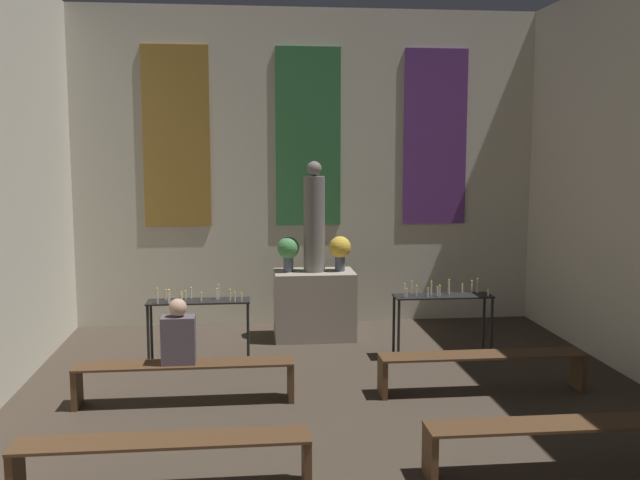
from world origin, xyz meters
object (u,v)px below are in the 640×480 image
Objects in this scene: statue at (314,220)px; flower_vase_right at (340,249)px; candle_rack_left at (199,310)px; candle_rack_right at (443,304)px; person_seated at (178,335)px; altar at (314,305)px; pew_third_left at (164,452)px; flower_vase_left at (288,250)px; pew_back_right at (482,363)px; pew_back_left at (185,373)px; pew_third_right at (563,435)px.

statue reaches higher than flower_vase_right.
candle_rack_left is (-1.98, -1.17, -0.60)m from flower_vase_right.
candle_rack_right is 3.62m from person_seated.
pew_third_left is at bearing -109.63° from altar.
flower_vase_left reaches higher than pew_back_right.
candle_rack_right is at bearing 23.32° from person_seated.
flower_vase_left is 3.05m from pew_back_left.
pew_back_right is (1.66, -2.59, -1.40)m from statue.
altar is 0.90m from flower_vase_right.
person_seated is at bearing -129.01° from flower_vase_right.
flower_vase_left reaches higher than pew_back_left.
pew_third_right is at bearing -46.98° from candle_rack_left.
pew_third_left is (-1.29, -4.66, -0.97)m from flower_vase_left.
candle_rack_right is at bearing 23.71° from pew_back_left.
candle_rack_left reaches higher than pew_third_left.
pew_back_left is (-1.66, -2.59, -1.40)m from statue.
person_seated is (-3.39, 0.00, 0.42)m from pew_back_right.
person_seated is (-0.06, 0.00, 0.42)m from pew_back_left.
pew_back_left is (-2.04, -2.59, -0.97)m from flower_vase_right.
person_seated reaches higher than candle_rack_left.
statue reaches higher than candle_rack_left.
person_seated is at bearing -156.68° from candle_rack_right.
pew_third_right is (3.33, 0.00, 0.00)m from pew_third_left.
altar is 0.89× the size of candle_rack_right.
flower_vase_right is at bearing 66.37° from pew_third_left.
candle_rack_left is 3.20m from candle_rack_right.
flower_vase_right is 0.22× the size of pew_back_right.
altar is 0.49× the size of pew_back_left.
flower_vase_left is 0.22× the size of pew_third_left.
altar is 1.24m from statue.
flower_vase_left is at bearing 128.19° from pew_back_right.
candle_rack_right is (3.20, 0.00, 0.00)m from candle_rack_left.
person_seated is at bearing -123.60° from altar.
altar is at bearing 122.66° from pew_back_right.
flower_vase_right is at bearing 0.00° from statue.
flower_vase_right is (0.38, 0.00, -0.43)m from statue.
statue is 2.23m from candle_rack_left.
pew_third_left is 1.00× the size of pew_third_right.
candle_rack_left reaches higher than pew_back_left.
statue is at bearing 70.37° from pew_third_left.
pew_back_left is at bearing -128.19° from flower_vase_right.
candle_rack_right is (1.97, -1.16, -0.60)m from flower_vase_left.
person_seated reaches higher than candle_rack_right.
pew_third_right is (0.07, -3.50, -0.37)m from candle_rack_right.
candle_rack_right is at bearing 47.04° from pew_third_left.
altar reaches higher than pew_back_left.
statue is at bearing 143.94° from candle_rack_right.
candle_rack_right is 0.55× the size of pew_third_left.
candle_rack_left is at bearing -136.37° from flower_vase_left.
pew_back_left is (-3.33, 2.07, 0.00)m from pew_third_right.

